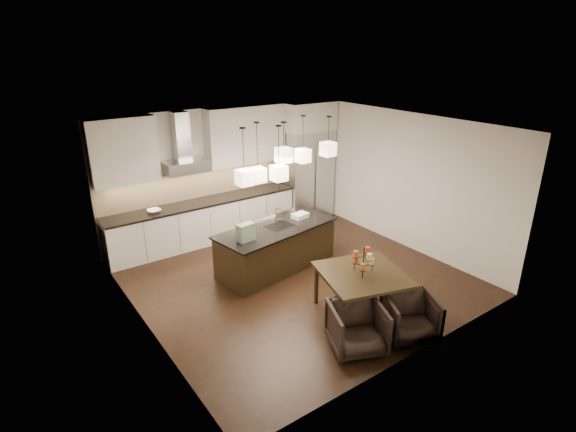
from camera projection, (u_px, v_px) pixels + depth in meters
floor at (294, 277)px, 8.35m from camera, size 5.50×5.50×0.02m
ceiling at (295, 125)px, 7.32m from camera, size 5.50×5.50×0.02m
wall_back at (221, 171)px, 9.93m from camera, size 5.50×0.02×2.80m
wall_front at (422, 266)px, 5.74m from camera, size 5.50×0.02×2.80m
wall_left at (137, 245)px, 6.34m from camera, size 0.02×5.50×2.80m
wall_right at (402, 180)px, 9.33m from camera, size 0.02×5.50×2.80m
refrigerator at (306, 174)px, 10.90m from camera, size 1.20×0.72×2.15m
fridge_panel at (307, 116)px, 10.39m from camera, size 1.26×0.72×0.65m
lower_cabinets at (205, 222)px, 9.69m from camera, size 4.21×0.62×0.88m
countertop at (203, 202)px, 9.52m from camera, size 4.21×0.66×0.04m
backsplash at (196, 184)px, 9.63m from camera, size 4.21×0.02×0.63m
upper_cab_left at (123, 151)px, 8.37m from camera, size 1.25×0.35×1.25m
upper_cab_right at (246, 135)px, 9.80m from camera, size 1.85×0.35×1.25m
hood_canopy at (186, 166)px, 9.10m from camera, size 0.90×0.52×0.24m
hood_chimney at (181, 136)px, 8.97m from camera, size 0.30×0.28×0.96m
fruit_bowl at (154, 211)px, 8.88m from camera, size 0.28×0.28×0.06m
island_body at (276, 248)px, 8.56m from camera, size 2.41×1.26×0.81m
island_top at (276, 228)px, 8.41m from camera, size 2.49×1.34×0.04m
faucet at (276, 216)px, 8.46m from camera, size 0.12×0.23×0.35m
tote_bag at (246, 232)px, 7.77m from camera, size 0.33×0.21×0.31m
food_container at (300, 216)px, 8.82m from camera, size 0.34×0.27×0.09m
dining_table at (361, 294)px, 7.06m from camera, size 1.55×1.55×0.75m
candelabra at (364, 260)px, 6.85m from camera, size 0.45×0.45×0.44m
candle_a at (371, 261)px, 6.90m from camera, size 0.09×0.09×0.10m
candle_b at (356, 260)px, 6.95m from camera, size 0.09×0.09×0.10m
candle_c at (363, 267)px, 6.74m from camera, size 0.09×0.09×0.10m
candle_d at (368, 250)px, 6.92m from camera, size 0.09×0.09×0.10m
candle_e at (356, 254)px, 6.78m from camera, size 0.09×0.09×0.10m
candle_f at (369, 257)px, 6.70m from camera, size 0.09×0.09×0.10m
armchair_left at (357, 328)px, 6.28m from camera, size 0.97×0.98×0.69m
armchair_right at (410, 317)px, 6.54m from camera, size 0.96×0.97×0.66m
pendant_a at (244, 178)px, 7.47m from camera, size 0.24×0.24×0.26m
pendant_b at (258, 175)px, 8.01m from camera, size 0.24×0.24×0.26m
pendant_c at (284, 155)px, 7.89m from camera, size 0.24×0.24×0.26m
pendant_d at (303, 156)px, 8.64m from camera, size 0.24×0.24×0.26m
pendant_e at (328, 149)px, 8.50m from camera, size 0.24×0.24×0.26m
pendant_f at (279, 173)px, 7.66m from camera, size 0.24×0.24×0.26m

